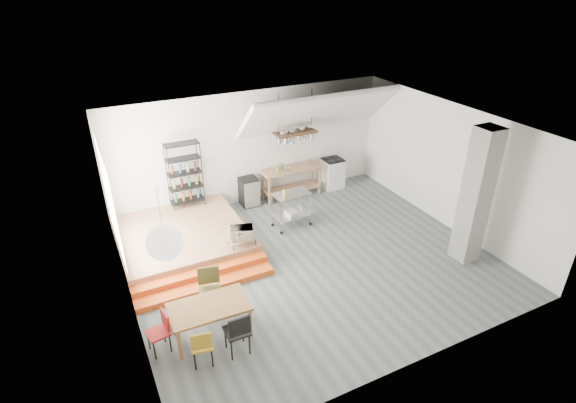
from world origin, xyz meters
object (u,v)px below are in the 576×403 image
rolling_cart (292,205)px  mini_fridge (249,192)px  stove (332,173)px  dining_table (209,309)px

rolling_cart → mini_fridge: (-0.55, 1.60, -0.20)m
stove → rolling_cart: stove is taller
dining_table → rolling_cart: 4.25m
mini_fridge → stove: bearing=-0.9°
dining_table → mini_fridge: mini_fridge is taller
stove → mini_fridge: bearing=179.1°
stove → mini_fridge: size_ratio=1.42×
rolling_cart → mini_fridge: size_ratio=1.22×
stove → dining_table: stove is taller
stove → dining_table: bearing=-140.2°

